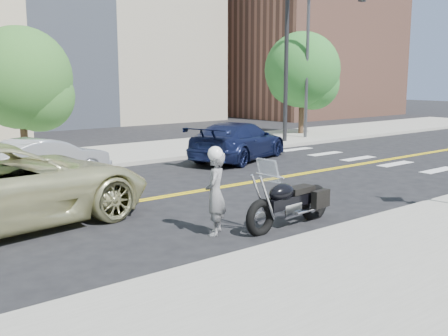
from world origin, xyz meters
name	(u,v)px	position (x,y,z in m)	size (l,w,h in m)	color
ground_plane	(184,193)	(0.00, 0.00, 0.00)	(120.00, 120.00, 0.00)	black
sidewalk_near	(436,265)	(0.00, -7.50, 0.07)	(60.00, 5.00, 0.15)	#9E9B91
sidewalk_far	(75,159)	(0.00, 7.50, 0.07)	(60.00, 5.00, 0.15)	#9E9B91
building_right	(301,44)	(26.00, 20.00, 6.00)	(14.00, 12.00, 12.00)	#8C5947
lamp_post	(307,58)	(12.00, 6.50, 4.15)	(0.16, 0.16, 8.00)	#4C4C51
traffic_light	(301,44)	(10.00, 5.08, 4.67)	(0.28, 4.50, 7.00)	black
motorcyclist	(215,191)	(-1.68, -3.58, 0.91)	(0.74, 0.73, 1.84)	#B5B4B9
motorcycle	(290,191)	(-0.04, -4.10, 0.78)	(2.56, 0.78, 1.56)	black
parked_car_silver	(44,161)	(-2.49, 3.91, 0.69)	(1.46, 4.19, 1.38)	#BBBDC3
parked_car_blue	(238,141)	(5.02, 3.59, 0.75)	(2.10, 5.16, 1.50)	#171F47
tree_far_a	(20,78)	(-1.89, 7.50, 3.17)	(3.66, 3.66, 5.00)	#382619
tree_far_b	(302,70)	(13.23, 7.95, 3.59)	(4.07, 4.07, 5.63)	#382619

